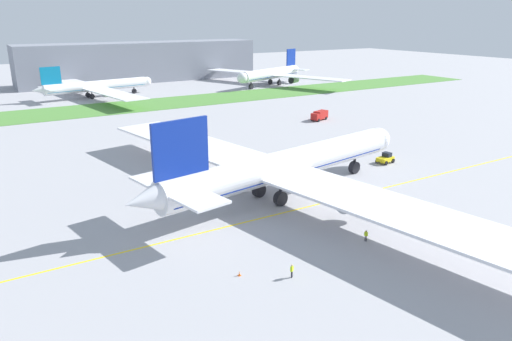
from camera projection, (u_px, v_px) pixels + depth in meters
ground_plane at (332, 200)px, 80.55m from camera, size 600.00×600.00×0.00m
apron_taxi_line at (333, 200)px, 80.38m from camera, size 280.00×0.36×0.01m
grass_median_strip at (134, 106)px, 165.47m from camera, size 320.00×24.00×0.10m
airliner_foreground at (283, 166)px, 80.43m from camera, size 57.53×94.15×16.05m
pushback_tug at (386, 158)px, 100.87m from camera, size 5.53×3.09×2.18m
ground_crew_wingwalker_port at (292, 270)px, 56.33m from camera, size 0.53×0.44×1.70m
ground_crew_marshaller_front at (366, 235)px, 65.49m from camera, size 0.35×0.55×1.61m
traffic_cone_near_nose at (239, 273)px, 56.95m from camera, size 0.36×0.36×0.58m
service_truck_baggage_loader at (319, 115)px, 142.59m from camera, size 6.64×4.31×2.68m
parked_airliner_far_right at (95, 86)px, 182.10m from camera, size 45.93×75.26×12.47m
parked_airliner_far_outer at (272, 74)px, 214.26m from camera, size 43.90×71.02×15.18m
terminal_building at (142, 62)px, 228.13m from camera, size 111.27×20.00×18.00m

